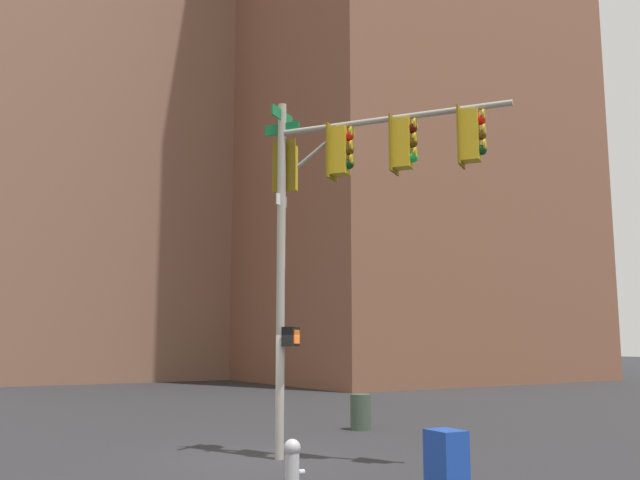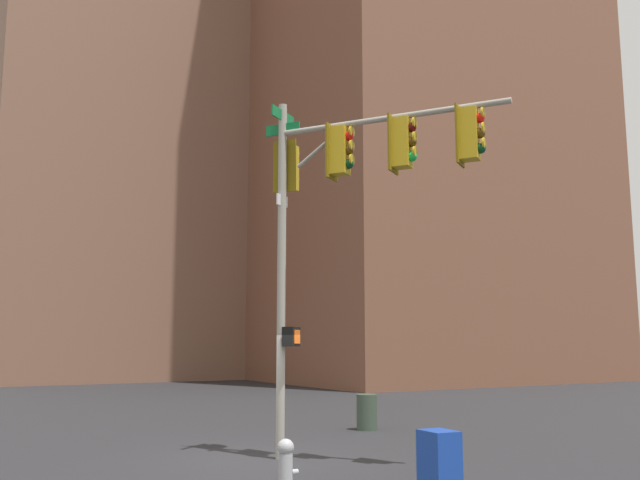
{
  "view_description": "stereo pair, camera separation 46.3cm",
  "coord_description": "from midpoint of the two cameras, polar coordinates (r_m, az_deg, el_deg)",
  "views": [
    {
      "loc": [
        -6.61,
        -12.8,
        2.35
      ],
      "look_at": [
        0.96,
        -0.91,
        4.45
      ],
      "focal_mm": 38.68,
      "sensor_mm": 36.0,
      "label": 1
    },
    {
      "loc": [
        -6.21,
        -13.05,
        2.35
      ],
      "look_at": [
        0.96,
        -0.91,
        4.45
      ],
      "focal_mm": 38.68,
      "sensor_mm": 36.0,
      "label": 2
    }
  ],
  "objects": [
    {
      "name": "newspaper_box",
      "position": [
        10.89,
        11.12,
        -17.94
      ],
      "size": [
        0.48,
        0.59,
        1.05
      ],
      "primitive_type": "cube",
      "rotation": [
        0.0,
        0.0,
        -0.08
      ],
      "color": "#193FA5",
      "rests_on": "ground_plane"
    },
    {
      "name": "fire_hydrant",
      "position": [
        11.15,
        -1.6,
        -18.14
      ],
      "size": [
        0.34,
        0.26,
        0.87
      ],
      "color": "#B2B2B7",
      "rests_on": "ground_plane"
    },
    {
      "name": "litter_bin",
      "position": [
        19.31,
        4.61,
        -14.01
      ],
      "size": [
        0.56,
        0.56,
        0.95
      ],
      "primitive_type": "cylinder",
      "color": "#384738",
      "rests_on": "ground_plane"
    },
    {
      "name": "building_brick_midblock",
      "position": [
        54.29,
        -13.51,
        12.16
      ],
      "size": [
        21.71,
        16.52,
        42.52
      ],
      "primitive_type": "cube",
      "color": "#845B47",
      "rests_on": "ground_plane"
    },
    {
      "name": "signal_pole_assembly",
      "position": [
        14.28,
        3.18,
        4.67
      ],
      "size": [
        3.2,
        4.5,
        7.5
      ],
      "rotation": [
        0.0,
        0.0,
        5.31
      ],
      "color": "#9E998C",
      "rests_on": "ground_plane"
    },
    {
      "name": "ground_plane",
      "position": [
        14.62,
        -4.34,
        -17.68
      ],
      "size": [
        200.0,
        200.0,
        0.0
      ],
      "primitive_type": "plane",
      "color": "#262628"
    }
  ]
}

